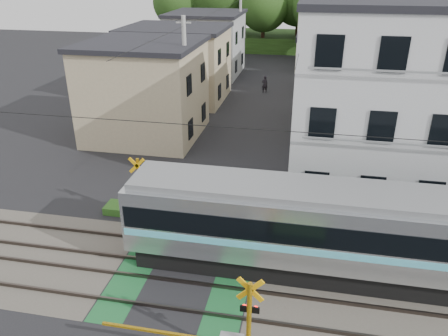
# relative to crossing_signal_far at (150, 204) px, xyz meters

# --- Properties ---
(ground) EXTENTS (120.00, 120.00, 0.00)m
(ground) POSITION_rel_crossing_signal_far_xyz_m (2.59, -3.65, -0.71)
(ground) COLOR black
(track_bed) EXTENTS (120.00, 120.00, 0.14)m
(track_bed) POSITION_rel_crossing_signal_far_xyz_m (2.59, -3.65, -0.67)
(track_bed) COLOR #47423A
(track_bed) RESTS_ON ground
(crossing_signal_far) EXTENTS (4.74, 0.65, 3.09)m
(crossing_signal_far) POSITION_rel_crossing_signal_far_xyz_m (0.00, 0.00, 0.00)
(crossing_signal_far) COLOR #F6AF0C
(crossing_signal_far) RESTS_ON ground
(apartment_block) EXTENTS (10.20, 8.36, 9.30)m
(apartment_block) POSITION_rel_crossing_signal_far_xyz_m (11.09, 5.84, 3.94)
(apartment_block) COLOR silver
(apartment_block) RESTS_ON ground
(houses_row) EXTENTS (22.07, 31.35, 6.80)m
(houses_row) POSITION_rel_crossing_signal_far_xyz_m (2.84, 22.27, 2.53)
(houses_row) COLOR tan
(houses_row) RESTS_ON ground
(tree_hill) EXTENTS (40.00, 13.18, 11.87)m
(tree_hill) POSITION_rel_crossing_signal_far_xyz_m (3.09, 44.85, 5.23)
(tree_hill) COLOR #284A18
(tree_hill) RESTS_ON ground
(catenary) EXTENTS (60.00, 5.04, 7.00)m
(catenary) POSITION_rel_crossing_signal_far_xyz_m (8.59, -3.62, 2.98)
(catenary) COLOR #2D2D33
(catenary) RESTS_ON ground
(utility_poles) EXTENTS (7.90, 42.00, 8.00)m
(utility_poles) POSITION_rel_crossing_signal_far_xyz_m (1.53, 19.35, 3.37)
(utility_poles) COLOR #A5A5A0
(utility_poles) RESTS_ON ground
(pedestrian) EXTENTS (0.66, 0.56, 1.55)m
(pedestrian) POSITION_rel_crossing_signal_far_xyz_m (2.74, 22.75, 0.06)
(pedestrian) COLOR black
(pedestrian) RESTS_ON ground
(weed_patches) EXTENTS (10.25, 8.80, 0.40)m
(weed_patches) POSITION_rel_crossing_signal_far_xyz_m (4.34, -3.74, -0.53)
(weed_patches) COLOR #2D5E1E
(weed_patches) RESTS_ON ground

